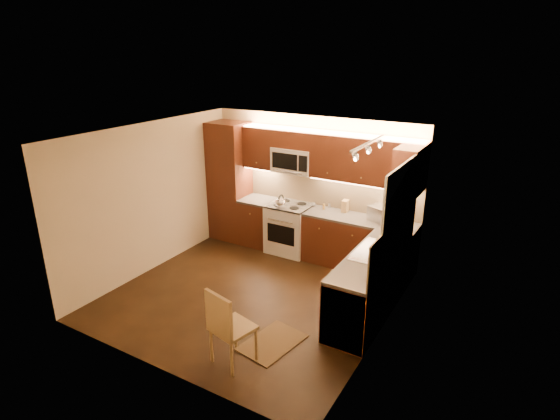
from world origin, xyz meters
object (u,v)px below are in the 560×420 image
Objects in this scene: sink at (376,247)px; kettle at (281,201)px; stove at (290,228)px; soap_bottle at (402,229)px; dining_chair at (233,326)px; microwave at (294,160)px; knife_block at (345,206)px; toaster_oven at (382,214)px.

kettle is at bearing 156.05° from sink.
kettle is (-0.07, -0.20, 0.58)m from stove.
kettle is 1.15× the size of soap_bottle.
soap_bottle is at bearing 80.95° from dining_chair.
microwave is 0.76m from kettle.
dining_chair is (1.04, -2.91, -0.54)m from kettle.
knife_block is at bearing 4.43° from microwave.
toaster_oven is at bearing 104.25° from sink.
microwave reaches higher than toaster_oven.
kettle is 0.58× the size of toaster_oven.
knife_block is at bearing -167.05° from toaster_oven.
stove is 1.07× the size of sink.
soap_bottle is at bearing 2.40° from kettle.
kettle is 1.13× the size of knife_block.
knife_block is at bearing 135.22° from soap_bottle.
toaster_oven is at bearing 3.67° from stove.
knife_block is 1.28m from soap_bottle.
stove is 3.89× the size of kettle.
microwave is 3.60m from dining_chair.
microwave reaches higher than dining_chair.
dining_chair is at bearing -95.37° from knife_block.
sink is at bearing -29.36° from stove.
sink is 3.63× the size of kettle.
dining_chair is (-0.02, -3.32, -0.50)m from knife_block.
knife_block is at bearing 103.56° from dining_chair.
microwave is 1.22m from knife_block.
microwave is 1.86× the size of toaster_oven.
microwave is 0.88× the size of sink.
microwave reaches higher than sink.
sink is 0.86× the size of dining_chair.
sink is 2.29m from dining_chair.
soap_bottle is (2.14, -0.34, 0.54)m from stove.
knife_block reaches higher than sink.
sink is (2.00, -1.26, -0.74)m from microwave.
sink is 0.80m from soap_bottle.
sink is at bearing -54.41° from toaster_oven.
sink is 4.19× the size of soap_bottle.
kettle reaches higher than soap_bottle.
kettle is at bearing -163.54° from knife_block.
stove is at bearing 121.15° from dining_chair.
knife_block is 1.02× the size of soap_bottle.
soap_bottle is (0.46, -0.44, -0.02)m from toaster_oven.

